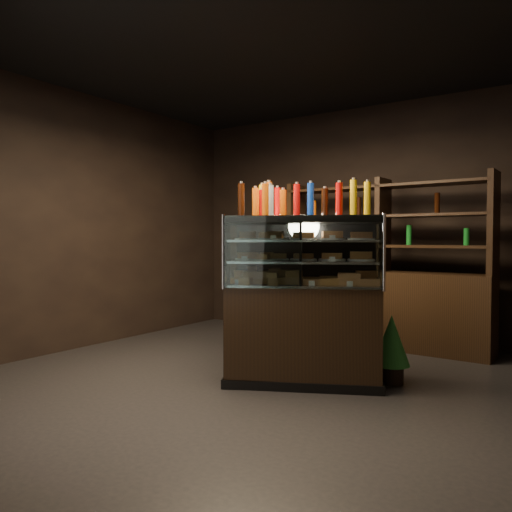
{
  "coord_description": "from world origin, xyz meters",
  "views": [
    {
      "loc": [
        2.49,
        -3.71,
        1.29
      ],
      "look_at": [
        -0.1,
        0.13,
        1.13
      ],
      "focal_mm": 35.0,
      "sensor_mm": 36.0,
      "label": 1
    }
  ],
  "objects": [
    {
      "name": "room_shell",
      "position": [
        0.0,
        0.0,
        1.94
      ],
      "size": [
        5.02,
        5.02,
        3.01
      ],
      "color": "black",
      "rests_on": "ground"
    },
    {
      "name": "ground",
      "position": [
        0.0,
        0.0,
        0.0
      ],
      "size": [
        5.0,
        5.0,
        0.0
      ],
      "primitive_type": "plane",
      "color": "black",
      "rests_on": "ground"
    },
    {
      "name": "display_case",
      "position": [
        0.11,
        0.3,
        0.5
      ],
      "size": [
        1.87,
        1.53,
        1.49
      ],
      "rotation": [
        0.0,
        0.0,
        -0.31
      ],
      "color": "black",
      "rests_on": "ground"
    },
    {
      "name": "back_shelving",
      "position": [
        0.43,
        2.05,
        0.61
      ],
      "size": [
        2.49,
        0.52,
        2.0
      ],
      "rotation": [
        0.0,
        0.0,
        -0.04
      ],
      "color": "black",
      "rests_on": "ground"
    },
    {
      "name": "potted_conifer",
      "position": [
        1.03,
        0.61,
        0.39
      ],
      "size": [
        0.32,
        0.32,
        0.69
      ],
      "rotation": [
        0.0,
        0.0,
        0.24
      ],
      "color": "black",
      "rests_on": "ground"
    },
    {
      "name": "food_display",
      "position": [
        0.11,
        0.29,
        1.12
      ],
      "size": [
        1.47,
        1.18,
        0.46
      ],
      "color": "#CF804A",
      "rests_on": "display_case"
    },
    {
      "name": "bottles_top",
      "position": [
        0.11,
        0.3,
        1.62
      ],
      "size": [
        1.3,
        1.04,
        0.3
      ],
      "color": "silver",
      "rests_on": "display_case"
    }
  ]
}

